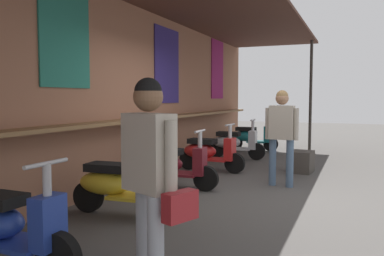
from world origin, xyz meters
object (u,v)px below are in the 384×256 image
(scooter_maroon, at_px, (172,165))
(scooter_red, at_px, (207,152))
(shopper_with_handbag, at_px, (150,167))
(shopper_browsing, at_px, (282,128))
(scooter_silver, at_px, (233,143))
(scooter_teal, at_px, (250,137))
(scooter_yellow, at_px, (117,184))
(merchandise_crate, at_px, (302,162))
(scooter_blue, at_px, (5,225))

(scooter_maroon, distance_m, scooter_red, 1.67)
(scooter_red, height_order, shopper_with_handbag, shopper_with_handbag)
(shopper_browsing, bearing_deg, scooter_silver, -144.56)
(shopper_with_handbag, relative_size, shopper_browsing, 1.01)
(shopper_browsing, bearing_deg, scooter_maroon, -58.44)
(scooter_silver, xyz_separation_m, scooter_teal, (1.65, -0.00, 0.00))
(scooter_teal, relative_size, shopper_with_handbag, 0.87)
(scooter_yellow, height_order, merchandise_crate, scooter_yellow)
(scooter_red, relative_size, merchandise_crate, 2.78)
(scooter_yellow, bearing_deg, merchandise_crate, 61.11)
(scooter_yellow, height_order, shopper_with_handbag, shopper_with_handbag)
(shopper_with_handbag, bearing_deg, scooter_silver, 33.87)
(scooter_red, relative_size, scooter_teal, 1.00)
(scooter_teal, xyz_separation_m, shopper_with_handbag, (-8.38, -1.39, 0.59))
(scooter_red, xyz_separation_m, shopper_with_handbag, (-4.94, -1.39, 0.59))
(scooter_silver, height_order, merchandise_crate, scooter_silver)
(scooter_teal, distance_m, merchandise_crate, 3.36)
(scooter_blue, bearing_deg, scooter_red, 90.71)
(scooter_red, height_order, merchandise_crate, scooter_red)
(scooter_blue, bearing_deg, merchandise_crate, 73.06)
(scooter_red, bearing_deg, scooter_silver, 93.93)
(scooter_yellow, distance_m, shopper_with_handbag, 2.26)
(shopper_browsing, bearing_deg, shopper_with_handbag, 0.64)
(scooter_silver, xyz_separation_m, shopper_browsing, (-2.60, -1.61, 0.59))
(shopper_browsing, bearing_deg, scooter_teal, -155.56)
(scooter_red, relative_size, shopper_browsing, 0.88)
(scooter_maroon, bearing_deg, shopper_browsing, 24.49)
(scooter_maroon, xyz_separation_m, scooter_red, (1.67, -0.00, 0.00))
(scooter_red, distance_m, shopper_with_handbag, 5.17)
(scooter_blue, relative_size, merchandise_crate, 2.78)
(scooter_red, xyz_separation_m, shopper_browsing, (-0.82, -1.61, 0.59))
(scooter_red, relative_size, shopper_with_handbag, 0.87)
(scooter_teal, bearing_deg, scooter_red, -93.18)
(merchandise_crate, bearing_deg, scooter_teal, 31.93)
(merchandise_crate, bearing_deg, scooter_yellow, 155.27)
(scooter_blue, bearing_deg, scooter_silver, 90.71)
(merchandise_crate, bearing_deg, scooter_maroon, 141.82)
(scooter_red, height_order, scooter_teal, same)
(scooter_teal, bearing_deg, merchandise_crate, -61.25)
(scooter_maroon, height_order, shopper_browsing, shopper_browsing)
(scooter_blue, xyz_separation_m, scooter_teal, (8.43, -0.00, 0.00))
(scooter_blue, xyz_separation_m, scooter_yellow, (1.72, -0.00, 0.00))
(scooter_yellow, relative_size, merchandise_crate, 2.78)
(scooter_red, height_order, scooter_silver, same)
(shopper_browsing, bearing_deg, scooter_blue, -17.43)
(scooter_red, xyz_separation_m, scooter_silver, (1.79, 0.00, 0.00))
(scooter_yellow, xyz_separation_m, shopper_with_handbag, (-1.68, -1.39, 0.59))
(scooter_red, bearing_deg, scooter_blue, -86.07)
(scooter_maroon, xyz_separation_m, shopper_browsing, (0.85, -1.61, 0.59))
(scooter_yellow, relative_size, scooter_silver, 1.00)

